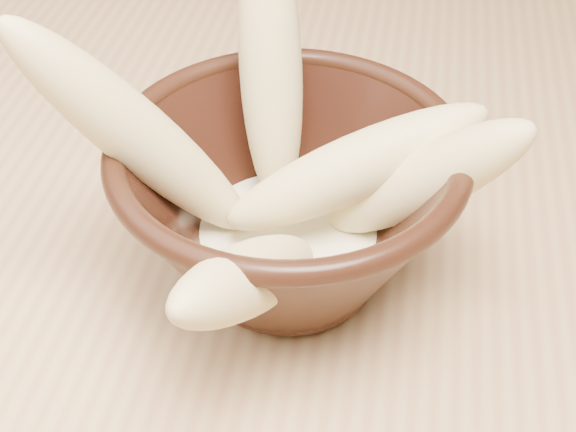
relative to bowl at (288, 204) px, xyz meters
The scene contains 7 objects.
bowl is the anchor object (origin of this frame).
milk_puddle 0.02m from the bowl, behind, with size 0.10×0.10×0.01m, color beige.
banana_upright 0.07m from the bowl, 109.48° to the left, with size 0.03×0.03×0.15m, color #E0D384.
banana_left 0.09m from the bowl, 169.52° to the right, with size 0.03×0.03×0.17m, color #E0D384.
banana_right 0.07m from the bowl, ahead, with size 0.03×0.03×0.13m, color #E0D384.
banana_across 0.04m from the bowl, 14.39° to the left, with size 0.03×0.03×0.14m, color #E0D384.
banana_front 0.07m from the bowl, 94.97° to the right, with size 0.03×0.03×0.13m, color #E0D384.
Camera 1 is at (-0.16, -0.32, 1.08)m, focal length 50.00 mm.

